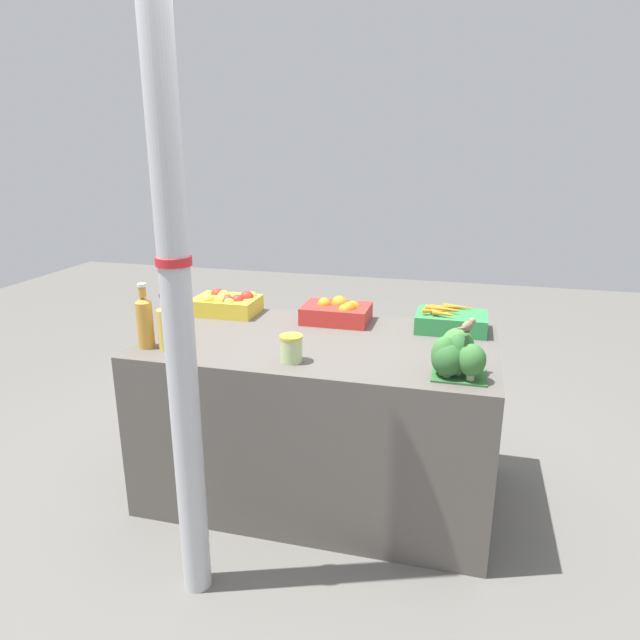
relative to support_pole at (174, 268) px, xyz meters
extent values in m
plane|color=#605E59|center=(0.31, 0.80, -1.33)|extent=(10.00, 10.00, 0.00)
cube|color=#56514C|center=(0.31, 0.80, -0.92)|extent=(1.68, 0.95, 0.82)
cylinder|color=#B7BABF|center=(0.00, 0.00, 0.00)|extent=(0.11, 0.11, 2.65)
cylinder|color=red|center=(0.00, 0.00, 0.02)|extent=(0.13, 0.13, 0.03)
cube|color=gold|center=(-0.31, 1.11, -0.46)|extent=(0.35, 0.25, 0.09)
sphere|color=red|center=(-0.20, 1.15, -0.41)|extent=(0.08, 0.08, 0.08)
sphere|color=gold|center=(-0.34, 1.13, -0.42)|extent=(0.07, 0.07, 0.07)
sphere|color=red|center=(-0.28, 1.06, -0.41)|extent=(0.07, 0.07, 0.07)
sphere|color=red|center=(-0.40, 1.18, -0.42)|extent=(0.08, 0.08, 0.08)
sphere|color=gold|center=(-0.35, 1.16, -0.42)|extent=(0.08, 0.08, 0.08)
sphere|color=red|center=(-0.30, 1.05, -0.42)|extent=(0.07, 0.07, 0.07)
sphere|color=gold|center=(-0.32, 1.05, -0.42)|extent=(0.08, 0.08, 0.08)
sphere|color=red|center=(-0.23, 1.08, -0.42)|extent=(0.07, 0.07, 0.07)
sphere|color=gold|center=(-0.39, 1.03, -0.41)|extent=(0.08, 0.08, 0.08)
sphere|color=gold|center=(-0.19, 1.19, -0.42)|extent=(0.06, 0.06, 0.06)
sphere|color=gold|center=(-0.26, 1.03, -0.42)|extent=(0.06, 0.06, 0.06)
cube|color=red|center=(0.32, 1.11, -0.46)|extent=(0.35, 0.25, 0.09)
sphere|color=orange|center=(0.38, 1.05, -0.42)|extent=(0.07, 0.07, 0.07)
sphere|color=orange|center=(0.41, 1.12, -0.42)|extent=(0.08, 0.08, 0.08)
sphere|color=orange|center=(0.25, 1.11, -0.41)|extent=(0.07, 0.07, 0.07)
sphere|color=orange|center=(0.33, 1.15, -0.41)|extent=(0.08, 0.08, 0.08)
sphere|color=orange|center=(0.40, 1.07, -0.42)|extent=(0.08, 0.08, 0.08)
cube|color=#2D8442|center=(0.92, 1.11, -0.46)|extent=(0.35, 0.25, 0.09)
cone|color=orange|center=(0.88, 1.07, -0.40)|extent=(0.12, 0.05, 0.03)
cone|color=orange|center=(0.96, 1.19, -0.40)|extent=(0.16, 0.03, 0.03)
cone|color=orange|center=(0.88, 1.17, -0.40)|extent=(0.15, 0.06, 0.03)
cone|color=orange|center=(0.89, 1.03, -0.39)|extent=(0.12, 0.06, 0.03)
cone|color=orange|center=(0.87, 1.11, -0.39)|extent=(0.16, 0.03, 0.02)
cone|color=orange|center=(0.89, 1.14, -0.40)|extent=(0.15, 0.03, 0.02)
cone|color=orange|center=(0.84, 1.06, -0.39)|extent=(0.13, 0.05, 0.02)
cone|color=orange|center=(0.86, 1.09, -0.39)|extent=(0.15, 0.05, 0.03)
cone|color=orange|center=(0.91, 1.10, -0.39)|extent=(0.13, 0.05, 0.03)
cube|color=#2D602D|center=(0.98, 0.50, -0.50)|extent=(0.22, 0.18, 0.01)
ellipsoid|color=#2D602D|center=(0.93, 0.47, -0.42)|extent=(0.13, 0.13, 0.14)
cylinder|color=#B2C693|center=(0.93, 0.47, -0.48)|extent=(0.03, 0.03, 0.02)
ellipsoid|color=#387033|center=(0.91, 0.48, -0.41)|extent=(0.10, 0.10, 0.16)
cylinder|color=#B2C693|center=(0.91, 0.48, -0.48)|extent=(0.03, 0.03, 0.02)
ellipsoid|color=#2D602D|center=(0.97, 0.50, -0.40)|extent=(0.11, 0.11, 0.16)
cylinder|color=#B2C693|center=(0.97, 0.50, -0.48)|extent=(0.03, 0.03, 0.02)
ellipsoid|color=#387033|center=(1.02, 0.45, -0.41)|extent=(0.11, 0.11, 0.13)
cylinder|color=#B2C693|center=(1.02, 0.45, -0.48)|extent=(0.03, 0.03, 0.02)
ellipsoid|color=#427F3D|center=(0.96, 0.55, -0.40)|extent=(0.14, 0.14, 0.17)
cylinder|color=#B2C693|center=(0.96, 0.55, -0.48)|extent=(0.03, 0.03, 0.02)
cylinder|color=gold|center=(-0.45, 0.49, -0.39)|extent=(0.08, 0.08, 0.22)
cone|color=gold|center=(-0.45, 0.49, -0.27)|extent=(0.08, 0.08, 0.02)
cylinder|color=gold|center=(-0.45, 0.49, -0.24)|extent=(0.03, 0.03, 0.05)
cylinder|color=silver|center=(-0.45, 0.49, -0.20)|extent=(0.04, 0.04, 0.01)
cylinder|color=gold|center=(-0.34, 0.49, -0.41)|extent=(0.07, 0.07, 0.19)
cone|color=gold|center=(-0.34, 0.49, -0.30)|extent=(0.07, 0.07, 0.02)
cylinder|color=gold|center=(-0.34, 0.49, -0.27)|extent=(0.03, 0.03, 0.04)
cylinder|color=#2D2D33|center=(-0.34, 0.49, -0.25)|extent=(0.04, 0.04, 0.01)
cylinder|color=#B2C684|center=(0.26, 0.48, -0.45)|extent=(0.10, 0.10, 0.11)
cylinder|color=gold|center=(0.26, 0.48, -0.39)|extent=(0.10, 0.10, 0.01)
cube|color=#4C3D2D|center=(0.99, 0.50, -0.31)|extent=(0.02, 0.02, 0.01)
ellipsoid|color=#7A664C|center=(0.99, 0.50, -0.29)|extent=(0.06, 0.08, 0.04)
sphere|color=#897556|center=(1.01, 0.54, -0.27)|extent=(0.03, 0.03, 0.03)
cone|color=#4C3D28|center=(1.02, 0.55, -0.27)|extent=(0.01, 0.02, 0.01)
cube|color=#7A664C|center=(0.97, 0.45, -0.28)|extent=(0.03, 0.04, 0.01)
camera|label=1|loc=(0.97, -1.74, 0.40)|focal=32.00mm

